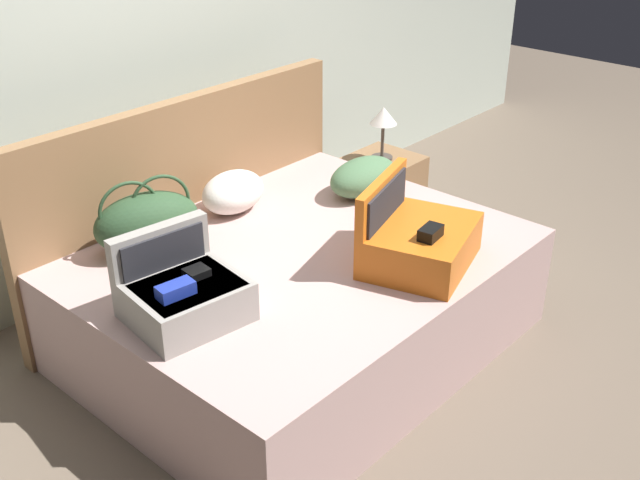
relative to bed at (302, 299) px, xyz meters
name	(u,v)px	position (x,y,z in m)	size (l,w,h in m)	color
ground_plane	(367,378)	(0.00, -0.40, -0.26)	(12.00, 12.00, 0.00)	#6B5B4C
back_wall	(119,35)	(0.00, 1.25, 1.04)	(8.00, 0.10, 2.60)	#B7C1B2
bed	(302,299)	(0.00, 0.00, 0.00)	(1.96, 1.52, 0.51)	#BC9993
headboard	(188,198)	(0.00, 0.80, 0.27)	(2.00, 0.08, 1.06)	olive
hard_case_large	(419,240)	(0.27, -0.46, 0.37)	(0.61, 0.55, 0.38)	#D16619
hard_case_medium	(183,293)	(-0.70, -0.03, 0.36)	(0.47, 0.45, 0.34)	gray
duffel_bag	(147,221)	(-0.45, 0.53, 0.40)	(0.54, 0.41, 0.35)	#2D4C2D
pillow_near_headboard	(364,177)	(0.69, 0.20, 0.35)	(0.44, 0.27, 0.19)	#4C724C
pillow_center_head	(233,192)	(0.09, 0.55, 0.36)	(0.36, 0.26, 0.20)	white
nightstand	(380,193)	(1.26, 0.51, -0.03)	(0.44, 0.40, 0.45)	olive
table_lamp	(383,120)	(1.26, 0.51, 0.44)	(0.16, 0.16, 0.32)	#3F3833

